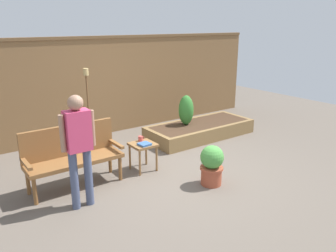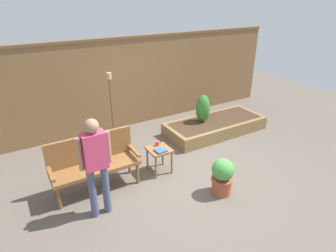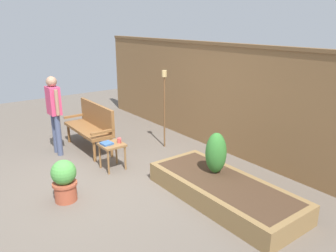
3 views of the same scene
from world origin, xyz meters
name	(u,v)px [view 1 (image 1 of 3)]	position (x,y,z in m)	size (l,w,h in m)	color
ground_plane	(172,172)	(0.00, 0.00, 0.00)	(14.00, 14.00, 0.00)	#60564C
fence_back	(102,86)	(0.00, 2.60, 1.09)	(8.40, 0.14, 2.16)	brown
garden_bench	(72,152)	(-1.52, 0.51, 0.54)	(1.44, 0.48, 0.94)	brown
side_table	(143,148)	(-0.36, 0.35, 0.40)	(0.40, 0.40, 0.48)	olive
cup_on_table	(141,139)	(-0.32, 0.48, 0.52)	(0.11, 0.08, 0.09)	#CC4C47
book_on_table	(144,144)	(-0.38, 0.26, 0.50)	(0.19, 0.18, 0.04)	#38609E
potted_boxwood	(212,164)	(0.22, -0.73, 0.33)	(0.36, 0.36, 0.64)	#A84C33
raised_planter_bed	(200,130)	(1.61, 1.14, 0.15)	(2.40, 1.00, 0.30)	olive
shrub_near_bench	(186,110)	(1.30, 1.26, 0.62)	(0.32, 0.32, 0.65)	brown
tiki_torch	(87,95)	(-0.70, 1.75, 1.12)	(0.10, 0.10, 1.62)	brown
person_by_bench	(79,142)	(-1.66, -0.19, 0.93)	(0.47, 0.20, 1.56)	#475170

